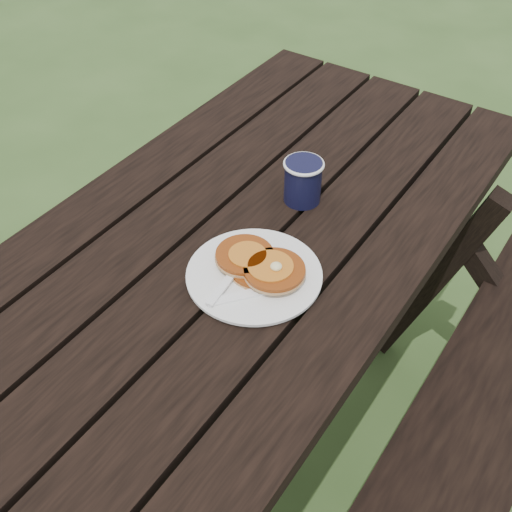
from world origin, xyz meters
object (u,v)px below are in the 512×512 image
Objects in this scene: coffee_cup at (303,179)px; pancake_stack at (260,265)px; plate at (254,275)px; picnic_table at (209,384)px.

pancake_stack is at bearing -77.55° from coffee_cup.
coffee_cup is at bearing 102.45° from pancake_stack.
coffee_cup is (-0.05, 0.24, 0.03)m from pancake_stack.
picnic_table is at bearing -160.60° from plate.
picnic_table is 7.12× the size of plate.
coffee_cup is at bearing 100.87° from plate.
plate is 0.02m from pancake_stack.
pancake_stack is (0.11, 0.05, 0.41)m from picnic_table.
pancake_stack is at bearing 24.92° from picnic_table.
coffee_cup is (-0.05, 0.26, 0.05)m from plate.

